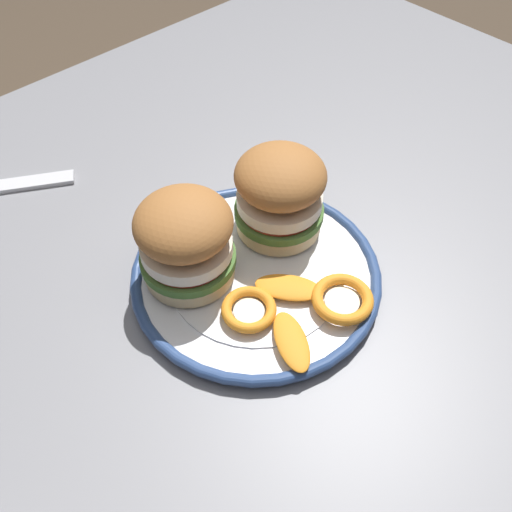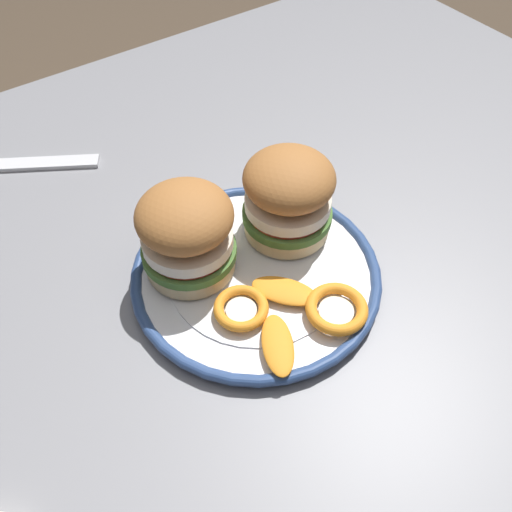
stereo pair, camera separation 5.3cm
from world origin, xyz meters
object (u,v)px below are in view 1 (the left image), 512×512
Objects in this scene: dining_table at (220,334)px; sandwich_half_right at (280,192)px; sandwich_half_left at (185,240)px; dinner_plate at (256,274)px.

dining_table is 0.18m from sandwich_half_right.
sandwich_half_left reaches higher than dining_table.
sandwich_half_right is (0.11, 0.01, 0.15)m from dining_table.
dining_table is 5.21× the size of dinner_plate.
dining_table is at bearing -172.83° from sandwich_half_right.
dinner_plate is 2.44× the size of sandwich_half_left.
dinner_plate is at bearing -40.81° from sandwich_half_left.
sandwich_half_right is at bearing -7.63° from sandwich_half_left.
dinner_plate is at bearing -21.42° from dining_table.
dinner_plate is (0.04, -0.02, 0.09)m from dining_table.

